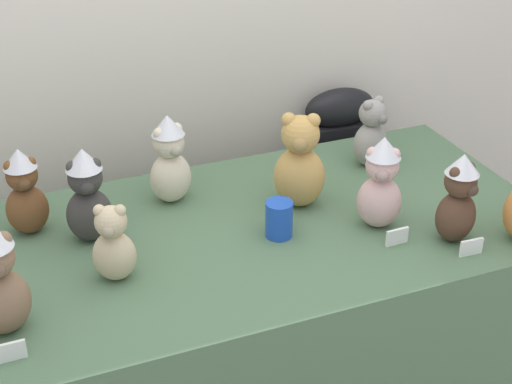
{
  "coord_description": "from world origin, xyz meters",
  "views": [
    {
      "loc": [
        -0.7,
        -1.51,
        1.98
      ],
      "look_at": [
        0.0,
        0.25,
        0.91
      ],
      "focal_mm": 52.86,
      "sensor_mm": 36.0,
      "label": 1
    }
  ],
  "objects_px": {
    "teddy_bear_blush": "(381,184)",
    "teddy_bear_charcoal": "(87,196)",
    "instrument_case": "(334,196)",
    "teddy_bear_cream": "(170,160)",
    "teddy_bear_cocoa": "(458,199)",
    "display_table": "(256,331)",
    "teddy_bear_chestnut": "(25,193)",
    "teddy_bear_honey": "(300,164)",
    "teddy_bear_sand": "(113,245)",
    "teddy_bear_ash": "(371,134)",
    "party_cup_blue": "(279,219)"
  },
  "relations": [
    {
      "from": "teddy_bear_honey",
      "to": "teddy_bear_sand",
      "type": "bearing_deg",
      "value": -137.67
    },
    {
      "from": "teddy_bear_charcoal",
      "to": "teddy_bear_sand",
      "type": "height_order",
      "value": "teddy_bear_charcoal"
    },
    {
      "from": "teddy_bear_ash",
      "to": "party_cup_blue",
      "type": "relative_size",
      "value": 2.22
    },
    {
      "from": "teddy_bear_cream",
      "to": "teddy_bear_cocoa",
      "type": "height_order",
      "value": "teddy_bear_cream"
    },
    {
      "from": "party_cup_blue",
      "to": "teddy_bear_sand",
      "type": "bearing_deg",
      "value": -176.13
    },
    {
      "from": "instrument_case",
      "to": "teddy_bear_honey",
      "type": "bearing_deg",
      "value": -126.09
    },
    {
      "from": "display_table",
      "to": "teddy_bear_honey",
      "type": "xyz_separation_m",
      "value": [
        0.17,
        0.08,
        0.54
      ]
    },
    {
      "from": "display_table",
      "to": "teddy_bear_cream",
      "type": "height_order",
      "value": "teddy_bear_cream"
    },
    {
      "from": "teddy_bear_cocoa",
      "to": "party_cup_blue",
      "type": "xyz_separation_m",
      "value": [
        -0.46,
        0.21,
        -0.08
      ]
    },
    {
      "from": "display_table",
      "to": "teddy_bear_honey",
      "type": "height_order",
      "value": "teddy_bear_honey"
    },
    {
      "from": "teddy_bear_blush",
      "to": "teddy_bear_charcoal",
      "type": "xyz_separation_m",
      "value": [
        -0.8,
        0.24,
        0.0
      ]
    },
    {
      "from": "teddy_bear_blush",
      "to": "teddy_bear_charcoal",
      "type": "relative_size",
      "value": 1.0
    },
    {
      "from": "party_cup_blue",
      "to": "teddy_bear_blush",
      "type": "bearing_deg",
      "value": -11.26
    },
    {
      "from": "teddy_bear_blush",
      "to": "teddy_bear_honey",
      "type": "xyz_separation_m",
      "value": [
        -0.17,
        0.2,
        0.0
      ]
    },
    {
      "from": "teddy_bear_blush",
      "to": "teddy_bear_chestnut",
      "type": "distance_m",
      "value": 1.02
    },
    {
      "from": "instrument_case",
      "to": "teddy_bear_charcoal",
      "type": "relative_size",
      "value": 3.22
    },
    {
      "from": "instrument_case",
      "to": "teddy_bear_charcoal",
      "type": "height_order",
      "value": "teddy_bear_charcoal"
    },
    {
      "from": "instrument_case",
      "to": "teddy_bear_chestnut",
      "type": "height_order",
      "value": "teddy_bear_chestnut"
    },
    {
      "from": "instrument_case",
      "to": "display_table",
      "type": "bearing_deg",
      "value": -132.27
    },
    {
      "from": "teddy_bear_sand",
      "to": "teddy_bear_cocoa",
      "type": "xyz_separation_m",
      "value": [
        0.94,
        -0.17,
        0.03
      ]
    },
    {
      "from": "display_table",
      "to": "teddy_bear_ash",
      "type": "xyz_separation_m",
      "value": [
        0.51,
        0.24,
        0.51
      ]
    },
    {
      "from": "teddy_bear_sand",
      "to": "party_cup_blue",
      "type": "distance_m",
      "value": 0.49
    },
    {
      "from": "display_table",
      "to": "teddy_bear_ash",
      "type": "relative_size",
      "value": 7.2
    },
    {
      "from": "display_table",
      "to": "teddy_bear_blush",
      "type": "bearing_deg",
      "value": -20.06
    },
    {
      "from": "display_table",
      "to": "instrument_case",
      "type": "xyz_separation_m",
      "value": [
        0.57,
        0.58,
        0.08
      ]
    },
    {
      "from": "teddy_bear_charcoal",
      "to": "teddy_bear_cocoa",
      "type": "relative_size",
      "value": 1.06
    },
    {
      "from": "teddy_bear_honey",
      "to": "teddy_bear_sand",
      "type": "distance_m",
      "value": 0.64
    },
    {
      "from": "instrument_case",
      "to": "teddy_bear_chestnut",
      "type": "relative_size",
      "value": 3.47
    },
    {
      "from": "teddy_bear_honey",
      "to": "teddy_bear_cream",
      "type": "height_order",
      "value": "teddy_bear_honey"
    },
    {
      "from": "display_table",
      "to": "teddy_bear_honey",
      "type": "relative_size",
      "value": 5.69
    },
    {
      "from": "display_table",
      "to": "teddy_bear_cocoa",
      "type": "height_order",
      "value": "teddy_bear_cocoa"
    },
    {
      "from": "teddy_bear_cocoa",
      "to": "teddy_bear_honey",
      "type": "bearing_deg",
      "value": 118.98
    },
    {
      "from": "teddy_bear_honey",
      "to": "teddy_bear_chestnut",
      "type": "distance_m",
      "value": 0.81
    },
    {
      "from": "teddy_bear_sand",
      "to": "teddy_bear_cocoa",
      "type": "distance_m",
      "value": 0.96
    },
    {
      "from": "display_table",
      "to": "teddy_bear_charcoal",
      "type": "xyz_separation_m",
      "value": [
        -0.46,
        0.12,
        0.54
      ]
    },
    {
      "from": "teddy_bear_cocoa",
      "to": "party_cup_blue",
      "type": "height_order",
      "value": "teddy_bear_cocoa"
    },
    {
      "from": "display_table",
      "to": "instrument_case",
      "type": "height_order",
      "value": "instrument_case"
    },
    {
      "from": "teddy_bear_ash",
      "to": "party_cup_blue",
      "type": "distance_m",
      "value": 0.56
    },
    {
      "from": "teddy_bear_sand",
      "to": "teddy_bear_cream",
      "type": "bearing_deg",
      "value": 75.47
    },
    {
      "from": "teddy_bear_ash",
      "to": "teddy_bear_honey",
      "type": "distance_m",
      "value": 0.38
    },
    {
      "from": "teddy_bear_chestnut",
      "to": "display_table",
      "type": "bearing_deg",
      "value": -22.4
    },
    {
      "from": "instrument_case",
      "to": "teddy_bear_charcoal",
      "type": "bearing_deg",
      "value": -153.5
    },
    {
      "from": "teddy_bear_ash",
      "to": "teddy_bear_honey",
      "type": "xyz_separation_m",
      "value": [
        -0.34,
        -0.16,
        0.03
      ]
    },
    {
      "from": "teddy_bear_blush",
      "to": "teddy_bear_cocoa",
      "type": "xyz_separation_m",
      "value": [
        0.16,
        -0.15,
        -0.01
      ]
    },
    {
      "from": "teddy_bear_honey",
      "to": "teddy_bear_blush",
      "type": "bearing_deg",
      "value": -23.68
    },
    {
      "from": "teddy_bear_chestnut",
      "to": "teddy_bear_cocoa",
      "type": "height_order",
      "value": "teddy_bear_cocoa"
    },
    {
      "from": "display_table",
      "to": "teddy_bear_chestnut",
      "type": "xyz_separation_m",
      "value": [
        -0.62,
        0.22,
        0.53
      ]
    },
    {
      "from": "instrument_case",
      "to": "teddy_bear_honey",
      "type": "xyz_separation_m",
      "value": [
        -0.4,
        -0.5,
        0.46
      ]
    },
    {
      "from": "display_table",
      "to": "teddy_bear_honey",
      "type": "distance_m",
      "value": 0.57
    },
    {
      "from": "instrument_case",
      "to": "teddy_bear_sand",
      "type": "height_order",
      "value": "teddy_bear_sand"
    }
  ]
}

